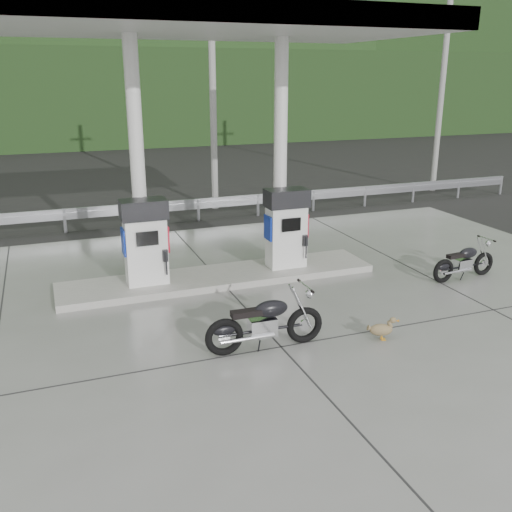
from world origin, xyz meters
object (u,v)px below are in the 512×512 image
object	(u,v)px
gas_pump_left	(145,242)
motorcycle_right	(464,262)
gas_pump_right	(286,228)
duck	(381,330)
motorcycle_left	(265,323)

from	to	relation	value
gas_pump_left	motorcycle_right	distance (m)	7.03
gas_pump_right	motorcycle_right	size ratio (longest dim) A/B	1.11
gas_pump_right	duck	xyz separation A→B (m)	(0.12, -3.84, -0.87)
gas_pump_left	duck	world-z (taller)	gas_pump_left
motorcycle_left	gas_pump_right	bearing A→B (deg)	62.88
motorcycle_right	gas_pump_left	bearing A→B (deg)	160.20
gas_pump_right	motorcycle_right	xyz separation A→B (m)	(3.56, -1.81, -0.67)
motorcycle_right	duck	bearing A→B (deg)	-154.24
duck	gas_pump_left	bearing A→B (deg)	148.93
motorcycle_left	duck	bearing A→B (deg)	-9.92
gas_pump_right	motorcycle_left	distance (m)	3.96
gas_pump_right	duck	size ratio (longest dim) A/B	3.67
gas_pump_left	motorcycle_right	size ratio (longest dim) A/B	1.11
gas_pump_left	gas_pump_right	world-z (taller)	same
motorcycle_left	gas_pump_left	bearing A→B (deg)	112.52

